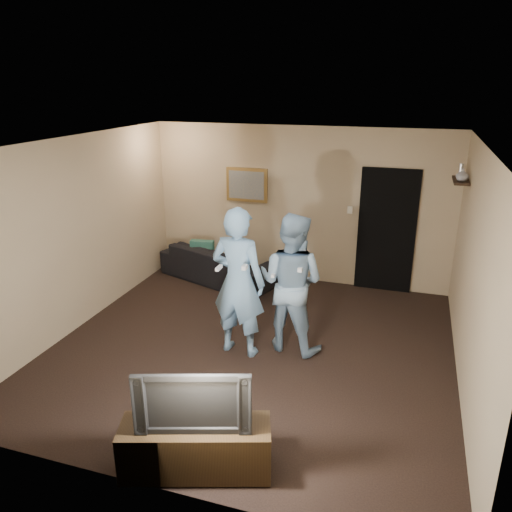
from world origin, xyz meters
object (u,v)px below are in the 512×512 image
(sofa, at_px, (218,263))
(wii_player_left, at_px, (238,282))
(wii_player_right, at_px, (291,283))
(tv_console, at_px, (196,448))
(television, at_px, (193,398))

(sofa, xyz_separation_m, wii_player_left, (1.15, -2.16, 0.65))
(wii_player_left, bearing_deg, sofa, 117.97)
(wii_player_left, bearing_deg, wii_player_right, 27.82)
(tv_console, distance_m, wii_player_right, 2.48)
(tv_console, bearing_deg, wii_player_right, 66.15)
(wii_player_right, bearing_deg, tv_console, -95.96)
(wii_player_right, bearing_deg, sofa, 133.12)
(wii_player_left, height_order, wii_player_right, wii_player_left)
(sofa, relative_size, wii_player_right, 1.14)
(tv_console, height_order, wii_player_left, wii_player_left)
(tv_console, relative_size, wii_player_left, 0.69)
(television, height_order, wii_player_right, wii_player_right)
(sofa, height_order, tv_console, sofa)
(sofa, relative_size, wii_player_left, 1.08)
(tv_console, bearing_deg, wii_player_left, 81.34)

